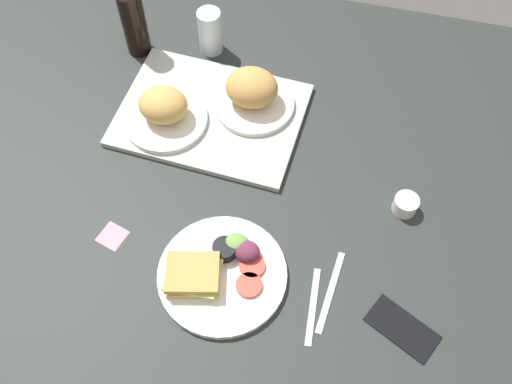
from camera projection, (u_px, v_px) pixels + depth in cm
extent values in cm
cube|color=#282D2B|center=(244.00, 213.00, 133.26)|extent=(190.00, 150.00, 3.00)
cube|color=#B2B2AD|center=(211.00, 115.00, 145.27)|extent=(46.82, 35.53, 1.60)
cylinder|color=white|center=(166.00, 119.00, 142.71)|extent=(20.70, 20.70, 1.40)
ellipsoid|color=tan|center=(163.00, 105.00, 138.89)|extent=(12.01, 10.37, 8.19)
cylinder|color=white|center=(254.00, 103.00, 145.27)|extent=(20.23, 20.23, 1.40)
ellipsoid|color=tan|center=(252.00, 87.00, 141.22)|extent=(13.07, 11.28, 8.91)
cylinder|color=white|center=(222.00, 275.00, 122.90)|extent=(27.55, 27.55, 1.60)
cube|color=#DBB266|center=(193.00, 277.00, 121.05)|extent=(12.88, 11.43, 1.40)
cube|color=#B2C66B|center=(193.00, 275.00, 120.02)|extent=(11.44, 9.55, 1.00)
cube|color=tan|center=(192.00, 272.00, 118.99)|extent=(12.79, 11.30, 1.40)
cylinder|color=#D14738|center=(249.00, 285.00, 120.41)|extent=(5.60, 5.60, 0.80)
cylinder|color=#D14738|center=(252.00, 266.00, 122.68)|extent=(5.60, 5.60, 0.80)
cylinder|color=black|center=(225.00, 250.00, 123.44)|extent=(5.20, 5.20, 3.00)
cylinder|color=#EFEACC|center=(224.00, 247.00, 122.50)|extent=(4.26, 4.26, 0.60)
ellipsoid|color=#729E4C|center=(236.00, 244.00, 123.83)|extent=(6.00, 4.80, 3.60)
ellipsoid|color=#6B2D47|center=(246.00, 251.00, 122.97)|extent=(6.00, 4.80, 3.60)
cylinder|color=silver|center=(210.00, 32.00, 152.77)|extent=(6.25, 6.25, 12.60)
cylinder|color=black|center=(134.00, 23.00, 150.06)|extent=(6.40, 6.40, 18.79)
cylinder|color=silver|center=(406.00, 205.00, 130.44)|extent=(5.60, 5.60, 4.00)
cube|color=#B7B7BC|center=(313.00, 306.00, 119.90)|extent=(2.58, 17.06, 0.50)
cube|color=#B7B7BC|center=(330.00, 292.00, 121.54)|extent=(3.18, 19.05, 0.50)
cube|color=black|center=(402.00, 328.00, 117.33)|extent=(16.10, 12.83, 0.80)
cube|color=pink|center=(112.00, 236.00, 128.50)|extent=(6.94, 6.94, 0.12)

